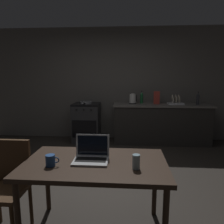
{
  "coord_description": "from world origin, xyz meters",
  "views": [
    {
      "loc": [
        0.41,
        -2.78,
        1.51
      ],
      "look_at": [
        0.15,
        0.75,
        0.9
      ],
      "focal_mm": 33.77,
      "sensor_mm": 36.0,
      "label": 1
    }
  ],
  "objects_px": {
    "stove_oven": "(87,122)",
    "laptop": "(91,156)",
    "electric_kettle": "(133,99)",
    "frying_pan": "(86,102)",
    "dish_rack": "(176,102)",
    "drinking_glass": "(136,162)",
    "cereal_box": "(157,98)",
    "bottle_b": "(142,97)",
    "bottle": "(198,99)",
    "dining_table": "(95,169)",
    "coffee_mug": "(51,160)",
    "chair": "(7,181)"
  },
  "relations": [
    {
      "from": "bottle",
      "to": "frying_pan",
      "type": "relative_size",
      "value": 0.65
    },
    {
      "from": "stove_oven",
      "to": "drinking_glass",
      "type": "xyz_separation_m",
      "value": [
        1.02,
        -3.05,
        0.35
      ]
    },
    {
      "from": "laptop",
      "to": "frying_pan",
      "type": "xyz_separation_m",
      "value": [
        -0.62,
        2.88,
        0.14
      ]
    },
    {
      "from": "dish_rack",
      "to": "bottle_b",
      "type": "relative_size",
      "value": 1.17
    },
    {
      "from": "dining_table",
      "to": "bottle",
      "type": "bearing_deg",
      "value": 57.71
    },
    {
      "from": "stove_oven",
      "to": "bottle_b",
      "type": "bearing_deg",
      "value": 3.73
    },
    {
      "from": "dish_rack",
      "to": "bottle",
      "type": "bearing_deg",
      "value": -6.17
    },
    {
      "from": "laptop",
      "to": "bottle",
      "type": "bearing_deg",
      "value": 56.42
    },
    {
      "from": "drinking_glass",
      "to": "dish_rack",
      "type": "height_order",
      "value": "dish_rack"
    },
    {
      "from": "electric_kettle",
      "to": "bottle",
      "type": "relative_size",
      "value": 0.81
    },
    {
      "from": "drinking_glass",
      "to": "dish_rack",
      "type": "bearing_deg",
      "value": 72.06
    },
    {
      "from": "drinking_glass",
      "to": "dish_rack",
      "type": "xyz_separation_m",
      "value": [
        0.99,
        3.06,
        0.14
      ]
    },
    {
      "from": "frying_pan",
      "to": "bottle",
      "type": "bearing_deg",
      "value": -0.51
    },
    {
      "from": "chair",
      "to": "cereal_box",
      "type": "xyz_separation_m",
      "value": [
        1.79,
        2.97,
        0.51
      ]
    },
    {
      "from": "dining_table",
      "to": "frying_pan",
      "type": "distance_m",
      "value": 2.99
    },
    {
      "from": "electric_kettle",
      "to": "dish_rack",
      "type": "xyz_separation_m",
      "value": [
        0.95,
        0.0,
        -0.06
      ]
    },
    {
      "from": "cereal_box",
      "to": "stove_oven",
      "type": "bearing_deg",
      "value": -179.19
    },
    {
      "from": "stove_oven",
      "to": "laptop",
      "type": "distance_m",
      "value": 2.99
    },
    {
      "from": "electric_kettle",
      "to": "frying_pan",
      "type": "xyz_separation_m",
      "value": [
        -1.07,
        -0.03,
        -0.09
      ]
    },
    {
      "from": "electric_kettle",
      "to": "dish_rack",
      "type": "relative_size",
      "value": 0.68
    },
    {
      "from": "stove_oven",
      "to": "chair",
      "type": "xyz_separation_m",
      "value": [
        -0.2,
        -2.95,
        0.07
      ]
    },
    {
      "from": "coffee_mug",
      "to": "bottle_b",
      "type": "distance_m",
      "value": 3.29
    },
    {
      "from": "bottle",
      "to": "coffee_mug",
      "type": "relative_size",
      "value": 2.36
    },
    {
      "from": "coffee_mug",
      "to": "bottle_b",
      "type": "height_order",
      "value": "bottle_b"
    },
    {
      "from": "frying_pan",
      "to": "dish_rack",
      "type": "bearing_deg",
      "value": 0.79
    },
    {
      "from": "laptop",
      "to": "electric_kettle",
      "type": "height_order",
      "value": "electric_kettle"
    },
    {
      "from": "electric_kettle",
      "to": "bottle_b",
      "type": "bearing_deg",
      "value": 21.34
    },
    {
      "from": "electric_kettle",
      "to": "coffee_mug",
      "type": "xyz_separation_m",
      "value": [
        -0.78,
        -3.05,
        -0.22
      ]
    },
    {
      "from": "frying_pan",
      "to": "cereal_box",
      "type": "xyz_separation_m",
      "value": [
        1.6,
        0.05,
        0.12
      ]
    },
    {
      "from": "dish_rack",
      "to": "bottle_b",
      "type": "bearing_deg",
      "value": 173.89
    },
    {
      "from": "stove_oven",
      "to": "cereal_box",
      "type": "distance_m",
      "value": 1.7
    },
    {
      "from": "bottle",
      "to": "frying_pan",
      "type": "height_order",
      "value": "bottle"
    },
    {
      "from": "frying_pan",
      "to": "drinking_glass",
      "type": "relative_size",
      "value": 3.54
    },
    {
      "from": "dish_rack",
      "to": "cereal_box",
      "type": "bearing_deg",
      "value": 177.25
    },
    {
      "from": "bottle",
      "to": "dish_rack",
      "type": "bearing_deg",
      "value": 173.83
    },
    {
      "from": "cereal_box",
      "to": "bottle_b",
      "type": "relative_size",
      "value": 0.97
    },
    {
      "from": "stove_oven",
      "to": "frying_pan",
      "type": "distance_m",
      "value": 0.47
    },
    {
      "from": "frying_pan",
      "to": "stove_oven",
      "type": "bearing_deg",
      "value": 76.92
    },
    {
      "from": "chair",
      "to": "electric_kettle",
      "type": "bearing_deg",
      "value": 87.07
    },
    {
      "from": "chair",
      "to": "frying_pan",
      "type": "xyz_separation_m",
      "value": [
        0.19,
        2.93,
        0.4
      ]
    },
    {
      "from": "drinking_glass",
      "to": "bottle_b",
      "type": "distance_m",
      "value": 3.15
    },
    {
      "from": "drinking_glass",
      "to": "cereal_box",
      "type": "bearing_deg",
      "value": 79.46
    },
    {
      "from": "dining_table",
      "to": "electric_kettle",
      "type": "xyz_separation_m",
      "value": [
        0.41,
        2.93,
        0.34
      ]
    },
    {
      "from": "bottle_b",
      "to": "bottle",
      "type": "bearing_deg",
      "value": -6.13
    },
    {
      "from": "electric_kettle",
      "to": "chair",
      "type": "bearing_deg",
      "value": -113.06
    },
    {
      "from": "bottle",
      "to": "drinking_glass",
      "type": "height_order",
      "value": "bottle"
    },
    {
      "from": "bottle",
      "to": "coffee_mug",
      "type": "bearing_deg",
      "value": -126.18
    },
    {
      "from": "laptop",
      "to": "cereal_box",
      "type": "bearing_deg",
      "value": 70.96
    },
    {
      "from": "laptop",
      "to": "coffee_mug",
      "type": "xyz_separation_m",
      "value": [
        -0.33,
        -0.14,
        0.0
      ]
    },
    {
      "from": "stove_oven",
      "to": "cereal_box",
      "type": "xyz_separation_m",
      "value": [
        1.59,
        0.02,
        0.59
      ]
    }
  ]
}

